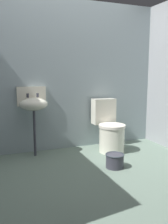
% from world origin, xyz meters
% --- Properties ---
extents(ground_plane, '(3.43, 2.52, 0.08)m').
position_xyz_m(ground_plane, '(0.00, 0.00, -0.04)').
color(ground_plane, slate).
extents(wall_back, '(3.43, 0.10, 2.27)m').
position_xyz_m(wall_back, '(0.00, 1.11, 1.14)').
color(wall_back, '#8B9B9F').
rests_on(wall_back, ground).
extents(toilet_near_wall, '(0.40, 0.59, 0.78)m').
position_xyz_m(toilet_near_wall, '(0.59, 0.71, 0.32)').
color(toilet_near_wall, silver).
rests_on(toilet_near_wall, ground).
extents(sink, '(0.42, 0.35, 0.99)m').
position_xyz_m(sink, '(-0.52, 0.90, 0.75)').
color(sink, '#383842').
rests_on(sink, ground).
extents(bucket, '(0.24, 0.24, 0.18)m').
position_xyz_m(bucket, '(0.33, 0.04, 0.09)').
color(bucket, '#383842').
rests_on(bucket, ground).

